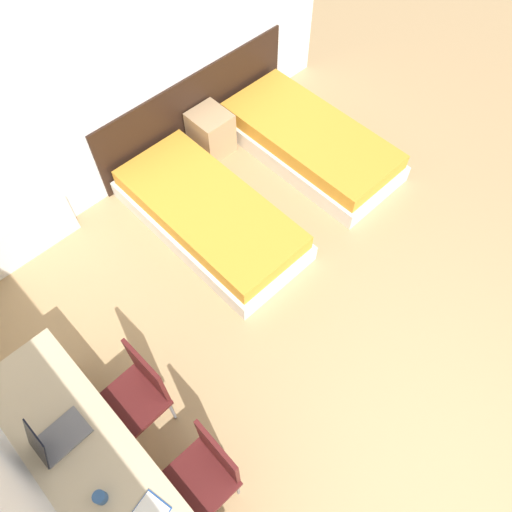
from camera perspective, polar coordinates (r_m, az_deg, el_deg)
The scene contains 12 objects.
ground_plane at distance 4.49m, azimuth 22.88°, elevation -22.40°, with size 20.00×20.00×0.00m, color tan.
wall_back at distance 4.81m, azimuth -17.13°, elevation 19.44°, with size 5.50×0.05×2.70m.
headboard_panel at distance 5.71m, azimuth -6.96°, elevation 16.35°, with size 2.53×0.03×0.86m.
bed_near_window at distance 5.00m, azimuth -5.35°, elevation 4.67°, with size 0.96×2.04×0.37m.
bed_near_door at distance 5.68m, azimuth 6.15°, elevation 12.84°, with size 0.96×2.04×0.37m.
nightstand at distance 5.68m, azimuth -5.18°, elevation 13.90°, with size 0.39×0.41×0.50m.
radiator at distance 5.22m, azimuth -24.68°, elevation 2.04°, with size 0.95×0.12×0.49m.
desk at distance 3.73m, azimuth -16.61°, elevation -23.63°, with size 0.61×2.32×0.72m.
chair_near_laptop at distance 3.90m, azimuth -13.39°, elevation -14.88°, with size 0.45×0.45×0.95m.
chair_near_notebook at distance 3.69m, azimuth -5.84°, elevation -23.36°, with size 0.45×0.45×0.95m.
laptop at distance 3.67m, azimuth -22.16°, elevation -18.84°, with size 0.35×0.24×0.35m.
mug at distance 3.53m, azimuth -17.39°, elevation -24.84°, with size 0.08×0.08×0.09m.
Camera 1 is at (-1.59, 0.67, 4.14)m, focal length 35.00 mm.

